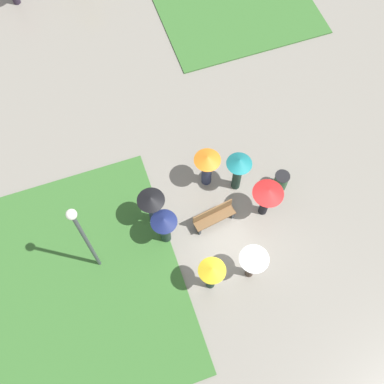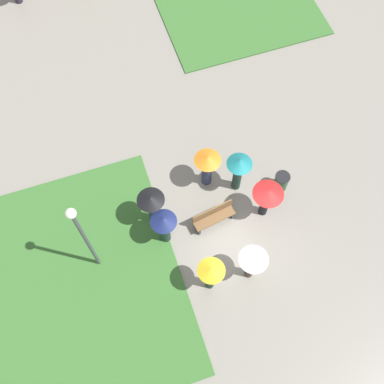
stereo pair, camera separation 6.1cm
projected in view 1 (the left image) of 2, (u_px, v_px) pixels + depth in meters
ground_plane at (234, 232)px, 17.61m from camera, size 90.00×90.00×0.00m
lawn_patch_near at (80, 286)px, 16.72m from camera, size 6.94×8.60×0.06m
lawn_patch_far at (234, 3)px, 22.56m from camera, size 7.10×6.34×0.06m
park_bench at (214, 216)px, 17.40m from camera, size 1.62×0.65×0.90m
lamp_post at (83, 234)px, 14.42m from camera, size 0.32×0.32×4.65m
trash_bin at (281, 181)px, 18.07m from camera, size 0.56×0.56×0.82m
crowd_person_black at (152, 204)px, 16.57m from camera, size 0.96×0.96×1.95m
crowd_person_orange at (207, 165)px, 17.42m from camera, size 0.98×0.98×1.85m
crowd_person_navy at (164, 226)px, 16.41m from camera, size 0.92×0.92×1.83m
crowd_person_white at (253, 262)px, 15.72m from camera, size 0.98×0.98×1.85m
crowd_person_yellow at (212, 273)px, 15.53m from camera, size 0.91×0.91×1.93m
crowd_person_teal at (238, 168)px, 17.16m from camera, size 0.92×0.92×2.02m
crowd_person_red at (268, 195)px, 16.71m from camera, size 1.11×1.11×1.82m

